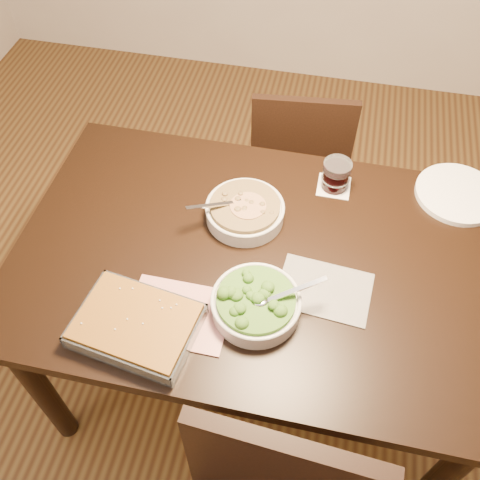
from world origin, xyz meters
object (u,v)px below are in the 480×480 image
Objects in this scene: baking_dish at (136,325)px; wine_tumbler at (336,175)px; chair_far at (299,157)px; table at (258,275)px; broccoli_bowl at (256,303)px; stew_bowl at (245,211)px; dinner_plate at (457,194)px.

baking_dish is 3.41× the size of wine_tumbler.
chair_far is (-0.15, 0.43, -0.35)m from wine_tumbler.
broccoli_bowl reaches higher than table.
chair_far is (0.10, 0.62, -0.33)m from stew_bowl.
table is 5.45× the size of broccoli_bowl.
stew_bowl reaches higher than baking_dish.
wine_tumbler is (0.44, 0.62, 0.03)m from baking_dish.
table is 5.88× the size of stew_bowl.
chair_far reaches higher than table.
baking_dish is at bearing -113.77° from stew_bowl.
broccoli_bowl is at bearing 83.55° from chair_far.
broccoli_bowl is (0.03, -0.18, 0.13)m from table.
table is 14.33× the size of wine_tumbler.
wine_tumbler is 0.12× the size of chair_far.
wine_tumbler reaches higher than dinner_plate.
stew_bowl is 0.31m from wine_tumbler.
broccoli_bowl is at bearing -134.89° from dinner_plate.
baking_dish is (-0.26, -0.30, 0.12)m from table.
broccoli_bowl is 0.77× the size of baking_dish.
dinner_plate is at bearing 32.71° from table.
baking_dish is (-0.28, -0.12, -0.01)m from broccoli_bowl.
dinner_plate is at bearing 47.46° from baking_dish.
baking_dish is 0.76m from wine_tumbler.
table is 0.67m from dinner_plate.
stew_bowl reaches higher than chair_far.
table is 0.78m from chair_far.
dinner_plate is at bearing 137.24° from chair_far.
table is 5.43× the size of dinner_plate.
wine_tumbler is at bearing 63.22° from baking_dish.
stew_bowl is at bearing 106.97° from broccoli_bowl.
dinner_plate is at bearing 45.11° from broccoli_bowl.
dinner_plate is 0.72m from chair_far.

